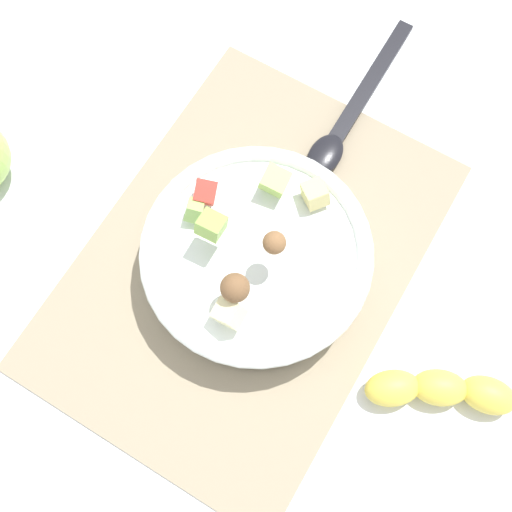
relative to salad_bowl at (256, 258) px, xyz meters
name	(u,v)px	position (x,y,z in m)	size (l,w,h in m)	color
ground_plane	(246,264)	(0.00, 0.01, -0.04)	(2.40, 2.40, 0.00)	silver
placemat	(246,263)	(0.00, 0.01, -0.04)	(0.45, 0.32, 0.01)	gray
salad_bowl	(256,258)	(0.00, 0.00, 0.00)	(0.23, 0.23, 0.12)	white
serving_spoon	(346,121)	(0.20, 0.00, -0.03)	(0.24, 0.04, 0.01)	black
banana_whole	(439,391)	(-0.02, -0.22, -0.02)	(0.09, 0.15, 0.04)	yellow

